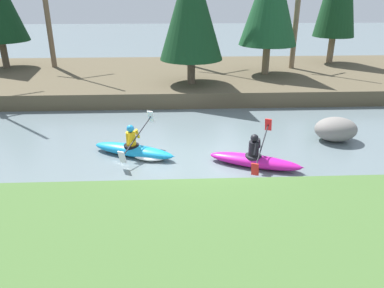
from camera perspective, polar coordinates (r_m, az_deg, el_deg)
The scene contains 10 objects.
ground_plane at distance 11.45m, azimuth 1.33°, elevation -2.37°, with size 90.00×90.00×0.00m, color slate.
riverbank_near at distance 6.78m, azimuth 4.67°, elevation -20.19°, with size 44.00×6.40×0.53m.
riverbank_far at distance 20.41m, azimuth -0.51°, elevation 10.06°, with size 44.00×8.95×0.68m.
conifer_tree_mid_left at distance 17.33m, azimuth -0.12°, elevation 20.23°, with size 2.86×2.86×5.68m.
bare_tree_mid_upstream at distance 22.57m, azimuth -21.27°, elevation 19.33°, with size 3.91×3.86×7.12m.
bare_tree_mid_downstream at distance 22.28m, azimuth -1.69°, elevation 20.75°, with size 3.92×3.87×7.14m.
bare_tree_downstream at distance 21.68m, azimuth 15.53°, elevation 17.14°, with size 2.74×2.71×4.90m.
kayaker_lead at distance 11.08m, azimuth 9.66°, elevation -2.36°, with size 2.72×1.98×1.20m.
kayaker_middle at distance 11.73m, azimuth -8.46°, elevation -0.93°, with size 2.72×1.97×1.20m.
boulder_midstream at distance 13.62m, azimuth 21.07°, elevation 2.11°, with size 1.43×1.12×0.81m.
Camera 1 is at (-0.75, -10.32, 4.90)m, focal length 35.00 mm.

